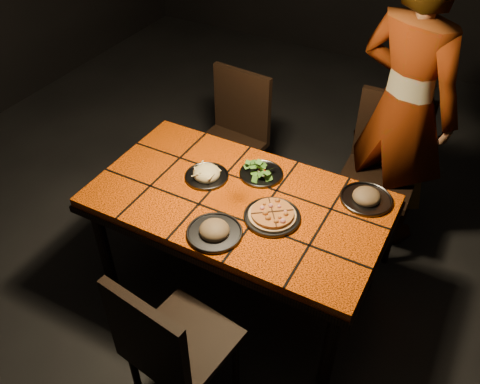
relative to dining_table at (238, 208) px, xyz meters
The scene contains 11 objects.
room_shell 0.83m from the dining_table, ahead, with size 6.04×7.04×3.08m.
dining_table is the anchor object (origin of this frame).
chair_near 0.86m from the dining_table, 83.13° to the right, with size 0.50×0.50×0.97m.
chair_far_left 0.93m from the dining_table, 120.64° to the left, with size 0.48×0.48×0.99m.
chair_far_right 1.09m from the dining_table, 58.43° to the left, with size 0.48×0.48×1.02m.
diner 1.20m from the dining_table, 58.66° to the left, with size 0.70×0.46×1.92m, color brown.
plate_pizza 0.26m from the dining_table, 14.34° to the right, with size 0.35×0.35×0.04m.
plate_pasta 0.27m from the dining_table, 164.51° to the left, with size 0.25×0.25×0.08m.
plate_salad 0.26m from the dining_table, 84.50° to the left, with size 0.25×0.25×0.07m.
plate_mushroom_a 0.32m from the dining_table, 84.50° to the right, with size 0.29×0.29×0.09m.
plate_mushroom_b 0.70m from the dining_table, 26.53° to the left, with size 0.28×0.28×0.09m.
Camera 1 is at (1.00, -1.83, 2.57)m, focal length 38.00 mm.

